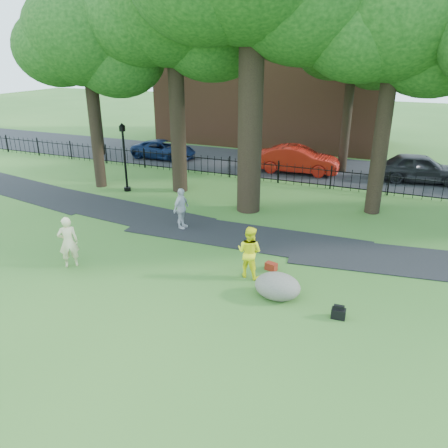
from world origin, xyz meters
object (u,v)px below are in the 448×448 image
at_px(woman, 68,242).
at_px(man, 249,252).
at_px(boulder, 278,285).
at_px(lamppost, 125,158).
at_px(red_sedan, 298,160).

height_order(woman, man, woman).
xyz_separation_m(woman, boulder, (7.34, 0.86, -0.51)).
xyz_separation_m(woman, lamppost, (-3.32, 8.28, 0.86)).
relative_size(woman, man, 1.04).
relative_size(man, red_sedan, 0.36).
bearing_deg(red_sedan, woman, 161.11).
distance_m(man, boulder, 1.64).
xyz_separation_m(man, lamppost, (-9.40, 6.51, 0.89)).
relative_size(woman, red_sedan, 0.37).
bearing_deg(red_sedan, man, -176.12).
bearing_deg(man, lamppost, -26.46).
bearing_deg(lamppost, boulder, -29.98).
xyz_separation_m(boulder, red_sedan, (-3.06, 14.73, 0.41)).
height_order(boulder, lamppost, lamppost).
relative_size(man, boulder, 1.25).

